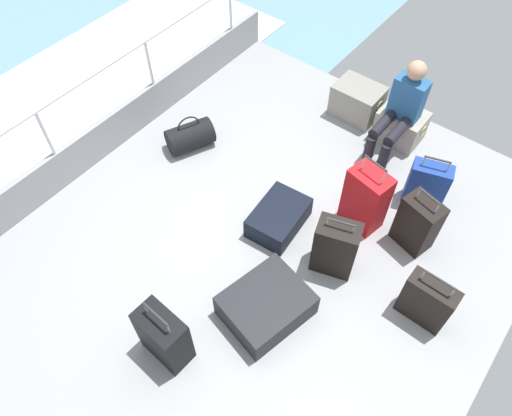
% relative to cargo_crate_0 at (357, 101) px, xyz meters
% --- Properties ---
extents(ground_plane, '(4.40, 5.20, 0.06)m').
position_rel_cargo_crate_0_xyz_m(ground_plane, '(0.30, -2.14, -0.23)').
color(ground_plane, '#939699').
extents(gunwale_port, '(0.06, 5.20, 0.45)m').
position_rel_cargo_crate_0_xyz_m(gunwale_port, '(-1.87, -2.14, 0.02)').
color(gunwale_port, '#939699').
rests_on(gunwale_port, ground_plane).
extents(railing_port, '(0.04, 4.20, 1.02)m').
position_rel_cargo_crate_0_xyz_m(railing_port, '(-1.87, -2.14, 0.58)').
color(railing_port, silver).
rests_on(railing_port, ground_plane).
extents(sea_wake, '(12.00, 12.00, 0.01)m').
position_rel_cargo_crate_0_xyz_m(sea_wake, '(-3.30, -2.14, -0.54)').
color(sea_wake, '#6B99A8').
rests_on(sea_wake, ground_plane).
extents(cargo_crate_0, '(0.58, 0.41, 0.41)m').
position_rel_cargo_crate_0_xyz_m(cargo_crate_0, '(0.00, 0.00, 0.00)').
color(cargo_crate_0, gray).
rests_on(cargo_crate_0, ground_plane).
extents(cargo_crate_1, '(0.54, 0.39, 0.37)m').
position_rel_cargo_crate_0_xyz_m(cargo_crate_1, '(0.59, -0.04, -0.02)').
color(cargo_crate_1, '#9E9989').
rests_on(cargo_crate_1, ground_plane).
extents(passenger_seated, '(0.34, 0.66, 1.07)m').
position_rel_cargo_crate_0_xyz_m(passenger_seated, '(0.59, -0.22, 0.36)').
color(passenger_seated, '#26598C').
rests_on(passenger_seated, ground_plane).
extents(suitcase_0, '(0.43, 0.33, 0.87)m').
position_rel_cargo_crate_0_xyz_m(suitcase_0, '(0.86, -1.33, 0.14)').
color(suitcase_0, red).
rests_on(suitcase_0, ground_plane).
extents(suitcase_1, '(0.44, 0.35, 0.71)m').
position_rel_cargo_crate_0_xyz_m(suitcase_1, '(0.92, -1.95, 0.11)').
color(suitcase_1, black).
rests_on(suitcase_1, ground_plane).
extents(suitcase_2, '(0.49, 0.65, 0.25)m').
position_rel_cargo_crate_0_xyz_m(suitcase_2, '(0.25, -1.89, -0.08)').
color(suitcase_2, black).
rests_on(suitcase_2, ground_plane).
extents(suitcase_3, '(0.43, 0.26, 0.72)m').
position_rel_cargo_crate_0_xyz_m(suitcase_3, '(0.29, -3.50, 0.09)').
color(suitcase_3, black).
rests_on(suitcase_3, ground_plane).
extents(suitcase_4, '(0.41, 0.32, 0.72)m').
position_rel_cargo_crate_0_xyz_m(suitcase_4, '(1.38, -1.24, 0.09)').
color(suitcase_4, black).
rests_on(suitcase_4, ground_plane).
extents(suitcase_5, '(0.43, 0.20, 0.65)m').
position_rel_cargo_crate_0_xyz_m(suitcase_5, '(1.81, -1.90, 0.06)').
color(suitcase_5, black).
rests_on(suitcase_5, ground_plane).
extents(suitcase_6, '(0.43, 0.30, 0.64)m').
position_rel_cargo_crate_0_xyz_m(suitcase_6, '(1.24, -0.72, 0.06)').
color(suitcase_6, navy).
rests_on(suitcase_6, ground_plane).
extents(suitcase_7, '(0.73, 0.82, 0.28)m').
position_rel_cargo_crate_0_xyz_m(suitcase_7, '(0.73, -2.72, -0.07)').
color(suitcase_7, black).
rests_on(suitcase_7, ground_plane).
extents(duffel_bag, '(0.48, 0.59, 0.44)m').
position_rel_cargo_crate_0_xyz_m(duffel_bag, '(-1.20, -1.61, -0.05)').
color(duffel_bag, black).
rests_on(duffel_bag, ground_plane).
extents(paper_cup, '(0.08, 0.08, 0.10)m').
position_rel_cargo_crate_0_xyz_m(paper_cup, '(-0.09, -3.31, -0.15)').
color(paper_cup, white).
rests_on(paper_cup, ground_plane).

